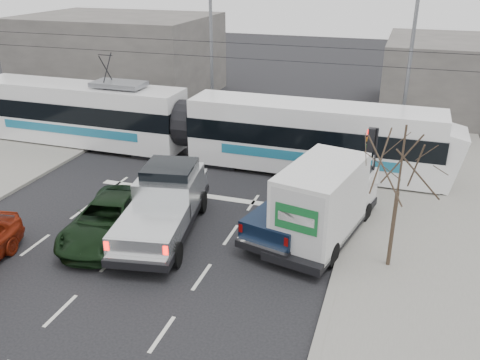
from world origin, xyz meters
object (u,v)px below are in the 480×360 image
(box_truck, at_px, (326,201))
(street_lamp_near, at_px, (406,61))
(silver_pickup, at_px, (165,202))
(green_car, at_px, (109,219))
(tram, at_px, (187,124))
(street_lamp_far, at_px, (208,45))
(navy_pickup, at_px, (301,203))
(bare_tree, at_px, (401,166))
(traffic_signal, at_px, (372,152))

(box_truck, bearing_deg, street_lamp_near, 90.20)
(street_lamp_near, bearing_deg, silver_pickup, -125.76)
(street_lamp_near, bearing_deg, green_car, -128.51)
(tram, bearing_deg, green_car, -85.72)
(tram, distance_m, green_car, 8.94)
(green_car, bearing_deg, street_lamp_far, 87.05)
(silver_pickup, relative_size, green_car, 1.29)
(tram, xyz_separation_m, navy_pickup, (7.39, -6.09, -0.69))
(navy_pickup, height_order, green_car, navy_pickup)
(silver_pickup, bearing_deg, navy_pickup, 7.62)
(silver_pickup, relative_size, box_truck, 1.05)
(bare_tree, xyz_separation_m, navy_pickup, (-3.45, 1.73, -2.64))
(bare_tree, xyz_separation_m, box_truck, (-2.46, 1.38, -2.24))
(traffic_signal, xyz_separation_m, tram, (-9.71, 3.82, -0.90))
(bare_tree, bearing_deg, navy_pickup, 153.34)
(silver_pickup, bearing_deg, street_lamp_near, 44.37)
(bare_tree, xyz_separation_m, tram, (-10.84, 7.82, -1.95))
(tram, xyz_separation_m, silver_pickup, (2.39, -7.66, -0.65))
(bare_tree, distance_m, street_lamp_near, 11.58)
(street_lamp_near, relative_size, tram, 0.35)
(tram, bearing_deg, box_truck, -37.01)
(street_lamp_near, xyz_separation_m, tram, (-10.56, -3.68, -3.27))
(bare_tree, height_order, traffic_signal, bare_tree)
(silver_pickup, bearing_deg, traffic_signal, 17.79)
(street_lamp_far, distance_m, box_truck, 15.70)
(traffic_signal, distance_m, tram, 10.48)
(traffic_signal, xyz_separation_m, silver_pickup, (-7.33, -3.84, -1.54))
(bare_tree, distance_m, traffic_signal, 4.28)
(tram, bearing_deg, bare_tree, -35.29)
(bare_tree, distance_m, box_truck, 3.60)
(traffic_signal, height_order, navy_pickup, traffic_signal)
(tram, relative_size, box_truck, 3.85)
(street_lamp_near, relative_size, street_lamp_far, 1.00)
(navy_pickup, bearing_deg, street_lamp_near, 86.51)
(navy_pickup, bearing_deg, traffic_signal, 58.73)
(bare_tree, height_order, street_lamp_near, street_lamp_near)
(box_truck, relative_size, green_car, 1.24)
(street_lamp_near, relative_size, navy_pickup, 1.53)
(silver_pickup, xyz_separation_m, green_car, (-1.81, -1.19, -0.45))
(street_lamp_far, xyz_separation_m, tram, (0.94, -5.68, -3.27))
(street_lamp_near, bearing_deg, bare_tree, -88.58)
(navy_pickup, relative_size, green_car, 1.10)
(street_lamp_near, distance_m, street_lamp_far, 11.67)
(traffic_signal, height_order, street_lamp_near, street_lamp_near)
(street_lamp_near, distance_m, navy_pickup, 11.00)
(box_truck, bearing_deg, street_lamp_far, 139.90)
(street_lamp_near, xyz_separation_m, box_truck, (-2.17, -10.12, -3.56))
(street_lamp_near, relative_size, green_car, 1.68)
(silver_pickup, bearing_deg, street_lamp_far, 94.15)
(street_lamp_far, bearing_deg, silver_pickup, -75.98)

